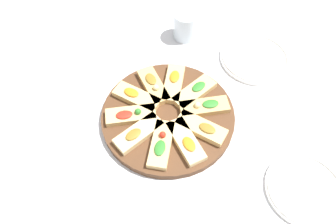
# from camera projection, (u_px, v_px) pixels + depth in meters

# --- Properties ---
(ground_plane) EXTENTS (3.00, 3.00, 0.00)m
(ground_plane) POSITION_uv_depth(u_px,v_px,m) (168.00, 118.00, 0.94)
(ground_plane) COLOR silver
(serving_board) EXTENTS (0.38, 0.38, 0.02)m
(serving_board) POSITION_uv_depth(u_px,v_px,m) (168.00, 116.00, 0.93)
(serving_board) COLOR #51331E
(serving_board) RESTS_ON ground_plane
(focaccia_slice_0) EXTENTS (0.12, 0.14, 0.02)m
(focaccia_slice_0) POSITION_uv_depth(u_px,v_px,m) (136.00, 97.00, 0.94)
(focaccia_slice_0) COLOR #DBB775
(focaccia_slice_0) RESTS_ON serving_board
(focaccia_slice_1) EXTENTS (0.06, 0.14, 0.03)m
(focaccia_slice_1) POSITION_uv_depth(u_px,v_px,m) (131.00, 116.00, 0.90)
(focaccia_slice_1) COLOR #DBB775
(focaccia_slice_1) RESTS_ON serving_board
(focaccia_slice_2) EXTENTS (0.12, 0.14, 0.02)m
(focaccia_slice_2) POSITION_uv_depth(u_px,v_px,m) (138.00, 133.00, 0.87)
(focaccia_slice_2) COLOR #E5C689
(focaccia_slice_2) RESTS_ON serving_board
(focaccia_slice_3) EXTENTS (0.15, 0.09, 0.03)m
(focaccia_slice_3) POSITION_uv_depth(u_px,v_px,m) (161.00, 144.00, 0.85)
(focaccia_slice_3) COLOR #DBB775
(focaccia_slice_3) RESTS_ON serving_board
(focaccia_slice_4) EXTENTS (0.15, 0.10, 0.02)m
(focaccia_slice_4) POSITION_uv_depth(u_px,v_px,m) (186.00, 141.00, 0.86)
(focaccia_slice_4) COLOR #E5C689
(focaccia_slice_4) RESTS_ON serving_board
(focaccia_slice_5) EXTENTS (0.12, 0.14, 0.02)m
(focaccia_slice_5) POSITION_uv_depth(u_px,v_px,m) (202.00, 128.00, 0.88)
(focaccia_slice_5) COLOR #DBB775
(focaccia_slice_5) RESTS_ON serving_board
(focaccia_slice_6) EXTENTS (0.06, 0.14, 0.03)m
(focaccia_slice_6) POSITION_uv_depth(u_px,v_px,m) (204.00, 107.00, 0.92)
(focaccia_slice_6) COLOR tan
(focaccia_slice_6) RESTS_ON serving_board
(focaccia_slice_7) EXTENTS (0.12, 0.14, 0.02)m
(focaccia_slice_7) POSITION_uv_depth(u_px,v_px,m) (195.00, 92.00, 0.95)
(focaccia_slice_7) COLOR #DBB775
(focaccia_slice_7) RESTS_ON serving_board
(focaccia_slice_8) EXTENTS (0.15, 0.08, 0.02)m
(focaccia_slice_8) POSITION_uv_depth(u_px,v_px,m) (174.00, 83.00, 0.97)
(focaccia_slice_8) COLOR #DBB775
(focaccia_slice_8) RESTS_ON serving_board
(focaccia_slice_9) EXTENTS (0.15, 0.09, 0.03)m
(focaccia_slice_9) POSITION_uv_depth(u_px,v_px,m) (153.00, 85.00, 0.96)
(focaccia_slice_9) COLOR tan
(focaccia_slice_9) RESTS_ON serving_board
(plate_left) EXTENTS (0.22, 0.22, 0.02)m
(plate_left) POSITION_uv_depth(u_px,v_px,m) (255.00, 58.00, 1.06)
(plate_left) COLOR white
(plate_left) RESTS_ON ground_plane
(plate_right) EXTENTS (0.20, 0.20, 0.02)m
(plate_right) POSITION_uv_depth(u_px,v_px,m) (305.00, 189.00, 0.81)
(plate_right) COLOR white
(plate_right) RESTS_ON ground_plane
(water_glass) EXTENTS (0.08, 0.08, 0.09)m
(water_glass) POSITION_uv_depth(u_px,v_px,m) (186.00, 25.00, 1.09)
(water_glass) COLOR silver
(water_glass) RESTS_ON ground_plane
(napkin_stack) EXTENTS (0.14, 0.12, 0.00)m
(napkin_stack) POSITION_uv_depth(u_px,v_px,m) (105.00, 45.00, 1.10)
(napkin_stack) COLOR white
(napkin_stack) RESTS_ON ground_plane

